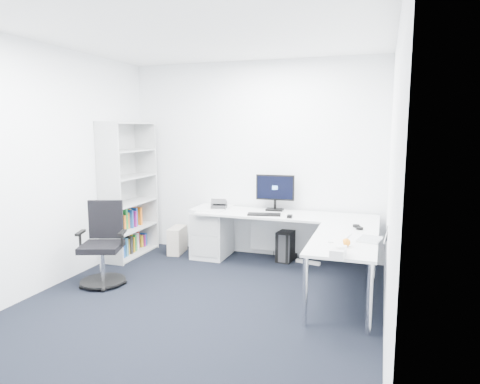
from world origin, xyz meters
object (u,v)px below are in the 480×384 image
(l_desk, at_px, (279,246))
(bookshelf, at_px, (129,190))
(monitor, at_px, (275,192))
(laptop, at_px, (370,230))
(task_chair, at_px, (101,244))

(l_desk, relative_size, bookshelf, 1.24)
(l_desk, distance_m, monitor, 0.81)
(l_desk, xyz_separation_m, monitor, (-0.19, 0.52, 0.59))
(l_desk, height_order, monitor, monitor)
(l_desk, distance_m, laptop, 1.36)
(laptop, bearing_deg, bookshelf, 178.15)
(monitor, bearing_deg, bookshelf, -170.27)
(bookshelf, bearing_deg, l_desk, -1.32)
(bookshelf, bearing_deg, laptop, -12.79)
(task_chair, distance_m, monitor, 2.32)
(task_chair, xyz_separation_m, laptop, (2.92, 0.37, 0.31))
(task_chair, distance_m, laptop, 2.96)
(bookshelf, height_order, monitor, bookshelf)
(l_desk, bearing_deg, bookshelf, 178.68)
(bookshelf, height_order, laptop, bookshelf)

